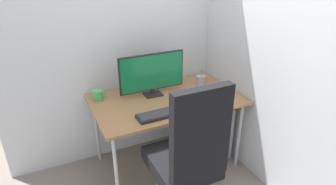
% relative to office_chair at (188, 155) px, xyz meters
% --- Properties ---
extents(ground_plane, '(8.00, 8.00, 0.00)m').
position_rel_office_chair_xyz_m(ground_plane, '(0.17, 0.71, -0.63)').
color(ground_plane, slate).
extents(wall_back, '(2.87, 0.04, 2.80)m').
position_rel_office_chair_xyz_m(wall_back, '(0.17, 1.15, 0.77)').
color(wall_back, silver).
rests_on(wall_back, ground_plane).
extents(wall_side_right, '(0.04, 2.33, 2.80)m').
position_rel_office_chair_xyz_m(wall_side_right, '(0.87, 0.49, 0.77)').
color(wall_side_right, silver).
rests_on(wall_side_right, ground_plane).
extents(desk, '(1.34, 0.81, 0.72)m').
position_rel_office_chair_xyz_m(desk, '(0.17, 0.71, 0.05)').
color(desk, '#996B42').
rests_on(desk, ground_plane).
extents(office_chair, '(0.59, 0.61, 1.21)m').
position_rel_office_chair_xyz_m(office_chair, '(0.00, 0.00, 0.00)').
color(office_chair, black).
rests_on(office_chair, ground_plane).
extents(filing_cabinet, '(0.37, 0.55, 0.57)m').
position_rel_office_chair_xyz_m(filing_cabinet, '(0.62, 0.76, -0.34)').
color(filing_cabinet, '#B2B5BA').
rests_on(filing_cabinet, ground_plane).
extents(monitor, '(0.63, 0.13, 0.40)m').
position_rel_office_chair_xyz_m(monitor, '(0.08, 0.85, 0.31)').
color(monitor, black).
rests_on(monitor, desk).
extents(keyboard, '(0.44, 0.15, 0.03)m').
position_rel_office_chair_xyz_m(keyboard, '(0.01, 0.45, 0.11)').
color(keyboard, black).
rests_on(keyboard, desk).
extents(mouse, '(0.07, 0.11, 0.03)m').
position_rel_office_chair_xyz_m(mouse, '(0.33, 0.43, 0.11)').
color(mouse, '#333338').
rests_on(mouse, desk).
extents(pen_holder, '(0.10, 0.10, 0.18)m').
position_rel_office_chair_xyz_m(pen_holder, '(0.61, 0.84, 0.15)').
color(pen_holder, '#9EA0A5').
rests_on(pen_holder, desk).
extents(notebook, '(0.20, 0.22, 0.01)m').
position_rel_office_chair_xyz_m(notebook, '(0.57, 0.49, 0.11)').
color(notebook, '#334C8C').
rests_on(notebook, desk).
extents(coffee_mug, '(0.12, 0.08, 0.09)m').
position_rel_office_chair_xyz_m(coffee_mug, '(-0.40, 0.95, 0.14)').
color(coffee_mug, '#3FAD59').
rests_on(coffee_mug, desk).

